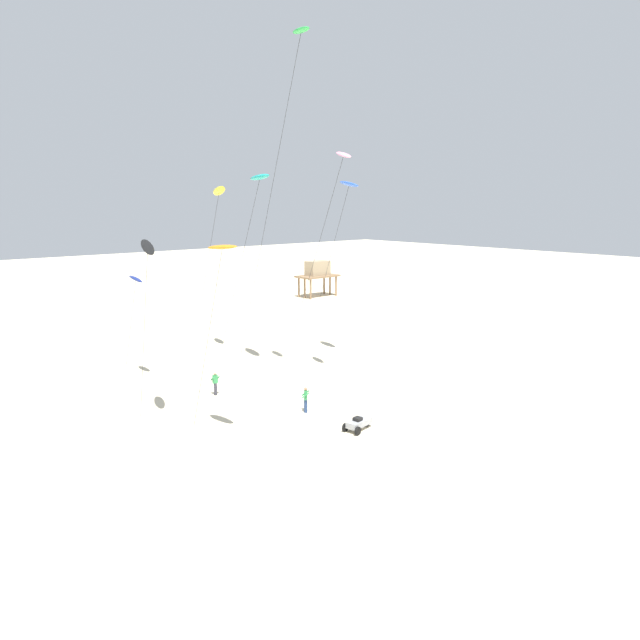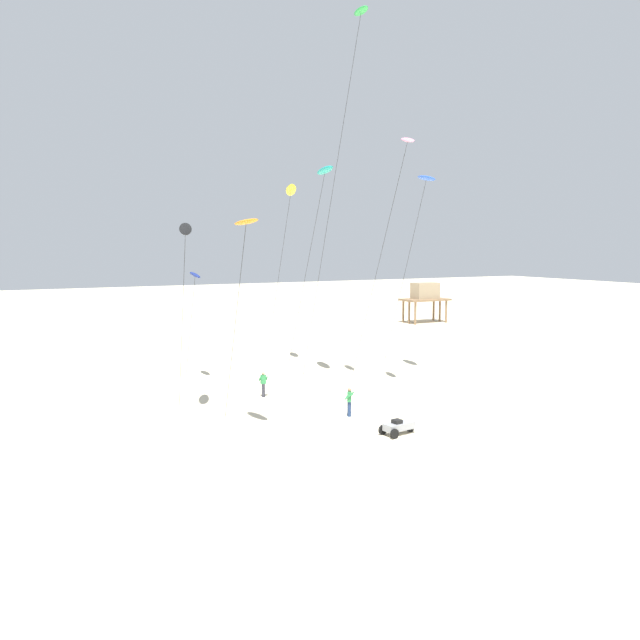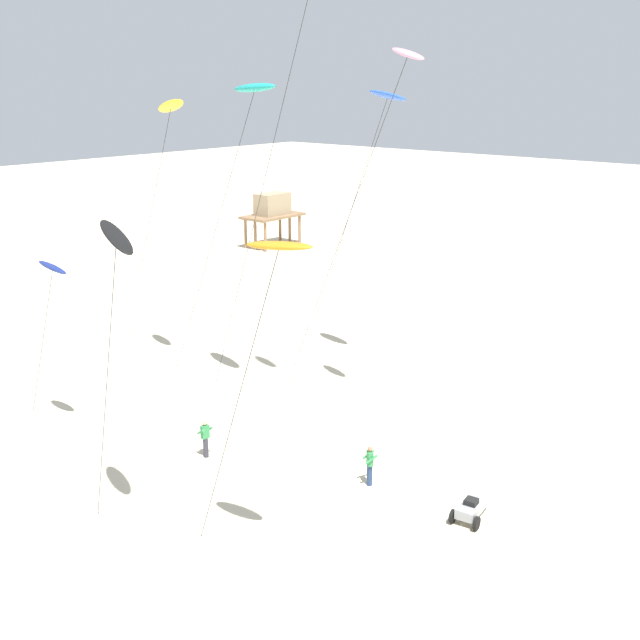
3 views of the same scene
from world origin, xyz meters
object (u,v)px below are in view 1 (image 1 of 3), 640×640
kite_teal (259,178)px  beach_buggy (359,423)px  kite_flyer_middle (306,399)px  kite_flyer_nearest (215,383)px  stilt_house (318,271)px  kite_green (299,39)px  kite_pink (342,159)px  kite_blue (349,185)px  kite_navy (136,280)px  kite_orange (222,249)px  kite_yellow (219,192)px  kite_black (147,249)px

kite_teal → beach_buggy: 19.95m
kite_teal → kite_flyer_middle: kite_teal is taller
kite_flyer_nearest → stilt_house: 44.20m
kite_green → beach_buggy: size_ratio=11.44×
kite_pink → beach_buggy: kite_pink is taller
kite_blue → kite_green: 12.11m
kite_navy → kite_orange: kite_orange is taller
kite_blue → kite_green: bearing=-156.9°
kite_pink → beach_buggy: (-5.14, -7.09, -15.63)m
kite_yellow → beach_buggy: size_ratio=6.96×
kite_navy → kite_yellow: kite_yellow is taller
kite_black → kite_flyer_nearest: bearing=27.8°
stilt_house → kite_navy: bearing=-148.9°
kite_blue → beach_buggy: kite_blue is taller
kite_green → kite_teal: size_ratio=1.58×
kite_pink → kite_black: bearing=176.2°
kite_yellow → stilt_house: (27.86, 19.97, -10.40)m
kite_yellow → kite_black: bearing=-135.5°
kite_pink → kite_teal: kite_pink is taller
kite_orange → kite_black: size_ratio=0.99×
kite_pink → kite_flyer_nearest: size_ratio=10.03×
kite_blue → beach_buggy: (-9.82, -11.32, -14.09)m
kite_navy → kite_orange: 15.41m
kite_navy → stilt_house: kite_navy is taller
kite_flyer_nearest → kite_teal: bearing=22.4°
kite_blue → kite_navy: size_ratio=1.86×
stilt_house → kite_teal: bearing=-137.1°
kite_blue → kite_flyer_middle: kite_blue is taller
kite_yellow → kite_flyer_middle: (-3.33, -15.16, -13.13)m
kite_pink → kite_flyer_middle: size_ratio=10.03×
kite_green → stilt_house: bearing=47.8°
kite_green → kite_flyer_nearest: 23.35m
kite_orange → kite_black: (-1.47, 5.46, -0.21)m
kite_pink → beach_buggy: bearing=-126.0°
kite_black → kite_yellow: bearing=44.5°
kite_green → kite_flyer_nearest: size_ratio=14.46×
kite_pink → kite_black: (-13.97, 0.92, -5.42)m
kite_black → kite_teal: size_ratio=0.73×
kite_flyer_middle → beach_buggy: bearing=-83.5°
kite_pink → kite_flyer_middle: 16.42m
kite_green → stilt_house: size_ratio=4.04×
kite_teal → beach_buggy: size_ratio=7.26×
kite_blue → kite_flyer_nearest: kite_blue is taller
kite_pink → beach_buggy: 17.92m
stilt_house → kite_orange: bearing=-135.9°
kite_blue → beach_buggy: 20.57m
kite_orange → kite_teal: kite_teal is taller
kite_yellow → kite_pink: 12.75m
kite_green → kite_navy: bearing=129.8°
kite_pink → kite_green: (-2.87, 1.02, 7.37)m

